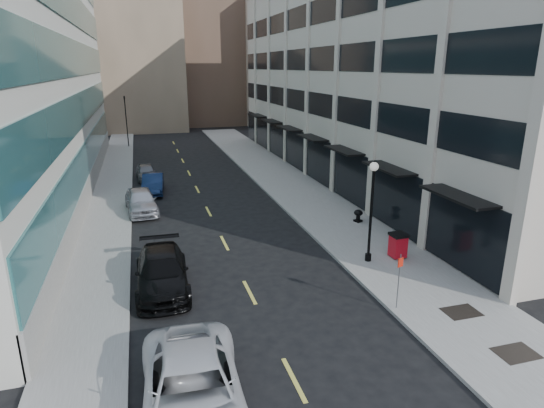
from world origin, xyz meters
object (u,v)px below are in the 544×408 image
car_silver_sedan (141,201)px  trash_bin (398,245)px  car_blue_sedan (153,183)px  lamppost (372,203)px  car_black_pickup (162,272)px  car_grey_sedan (146,172)px  traffic_signal (124,99)px  urn_planter (358,214)px  car_white_van (193,391)px  sign_post (399,274)px

car_silver_sedan → trash_bin: (12.35, -11.72, 0.02)m
car_blue_sedan → lamppost: size_ratio=0.87×
car_black_pickup → trash_bin: size_ratio=4.30×
car_grey_sedan → lamppost: size_ratio=0.77×
lamppost → traffic_signal: bearing=107.1°
car_silver_sedan → car_grey_sedan: size_ratio=1.22×
trash_bin → urn_planter: trash_bin is taller
car_white_van → lamppost: size_ratio=1.20×
car_blue_sedan → lamppost: 19.47m
traffic_signal → car_silver_sedan: 27.47m
traffic_signal → lamppost: 40.55m
traffic_signal → car_blue_sedan: (2.11, -22.02, -4.99)m
trash_bin → urn_planter: 5.61m
sign_post → urn_planter: sign_post is taller
car_blue_sedan → car_grey_sedan: bearing=99.7°
car_grey_sedan → urn_planter: 19.99m
car_grey_sedan → sign_post: sign_post is taller
car_black_pickup → car_blue_sedan: car_black_pickup is taller
car_silver_sedan → trash_bin: bearing=-48.2°
car_white_van → sign_post: size_ratio=2.62×
traffic_signal → urn_planter: size_ratio=9.09×
car_black_pickup → car_grey_sedan: 21.11m
car_blue_sedan → lamppost: (9.79, -16.65, 2.42)m
car_blue_sedan → urn_planter: (11.99, -11.12, -0.11)m
car_grey_sedan → car_white_van: bearing=-92.5°
lamppost → car_silver_sedan: bearing=132.6°
car_silver_sedan → car_white_van: bearing=-91.4°
car_white_van → car_blue_sedan: 24.68m
car_blue_sedan → urn_planter: car_blue_sedan is taller
car_blue_sedan → trash_bin: (11.40, -16.70, 0.11)m
car_blue_sedan → sign_post: sign_post is taller
trash_bin → sign_post: sign_post is taller
car_black_pickup → sign_post: bearing=-26.0°
car_blue_sedan → car_grey_sedan: car_blue_sedan is taller
car_silver_sedan → lamppost: size_ratio=0.94×
car_white_van → car_blue_sedan: car_white_van is taller
car_black_pickup → trash_bin: (11.61, -0.13, 0.04)m
traffic_signal → urn_planter: bearing=-67.0°
car_grey_sedan → sign_post: (9.12, -25.73, 0.98)m
car_white_van → urn_planter: car_white_van is taller
lamppost → urn_planter: lamppost is taller
car_black_pickup → car_silver_sedan: 11.61m
trash_bin → car_grey_sedan: bearing=116.6°
car_white_van → urn_planter: (11.80, 13.56, -0.23)m
car_grey_sedan → sign_post: size_ratio=1.70×
car_blue_sedan → car_black_pickup: bearing=-86.3°
traffic_signal → car_grey_sedan: size_ratio=1.76×
car_white_van → lamppost: lamppost is taller
trash_bin → car_black_pickup: bearing=176.8°
car_white_van → car_grey_sedan: 29.23m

